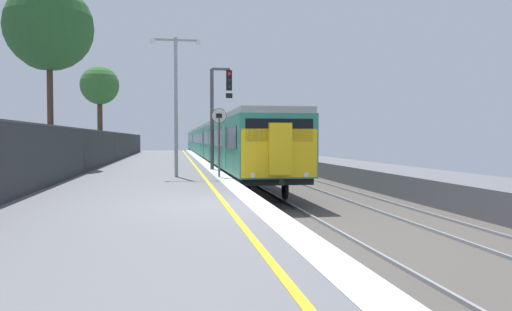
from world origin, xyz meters
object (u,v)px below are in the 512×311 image
Objects in this scene: speed_limit_sign at (219,133)px; background_tree_left at (99,87)px; signal_gantry at (217,106)px; platform_lamp_mid at (176,95)px; background_tree_centre at (48,31)px; commuter_train_at_platform at (212,141)px.

background_tree_left is (-8.00, 24.47, 4.20)m from speed_limit_sign.
speed_limit_sign is (-0.37, -5.00, -1.40)m from signal_gantry.
background_tree_centre reaches higher than platform_lamp_mid.
speed_limit_sign is 11.97m from background_tree_centre.
background_tree_left is at bearing 108.11° from speed_limit_sign.
background_tree_left reaches higher than signal_gantry.
signal_gantry is at bearing -14.29° from background_tree_centre.
signal_gantry is 4.99m from platform_lamp_mid.
platform_lamp_mid is 0.72× the size of background_tree_left.
background_tree_left reaches higher than speed_limit_sign.
speed_limit_sign is 26.08m from background_tree_left.
background_tree_centre is (-9.89, -21.39, 5.74)m from commuter_train_at_platform.
platform_lamp_mid is at bearing -97.15° from commuter_train_at_platform.
signal_gantry is 1.84× the size of speed_limit_sign.
commuter_train_at_platform is at bearing 86.30° from speed_limit_sign.
background_tree_centre is at bearing 138.39° from speed_limit_sign.
commuter_train_at_platform is at bearing 22.40° from background_tree_left.
signal_gantry is at bearing -66.73° from background_tree_left.
platform_lamp_mid is (-2.05, -4.54, 0.14)m from signal_gantry.
platform_lamp_mid reaches higher than signal_gantry.
commuter_train_at_platform is 23.17× the size of speed_limit_sign.
speed_limit_sign is 0.29× the size of background_tree_centre.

